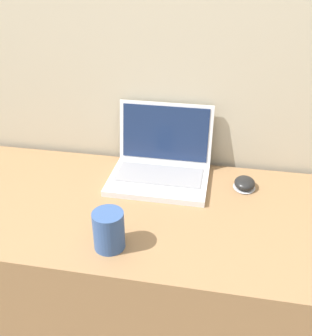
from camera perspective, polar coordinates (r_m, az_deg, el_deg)
name	(u,v)px	position (r m, az deg, el deg)	size (l,w,h in m)	color
wall_back	(163,26)	(1.34, 1.00, 19.91)	(7.00, 0.04, 2.50)	#BCB299
desk	(145,295)	(1.48, -1.67, -18.00)	(1.44, 0.60, 0.78)	#936D47
laptop	(161,163)	(1.35, 0.72, 0.72)	(0.33, 0.27, 0.23)	silver
drink_cup	(109,230)	(1.04, -6.87, -8.87)	(0.08, 0.08, 0.11)	#33518C
computer_mouse	(245,184)	(1.33, 12.73, -2.23)	(0.07, 0.08, 0.04)	#B2B2B7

